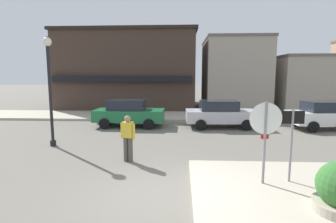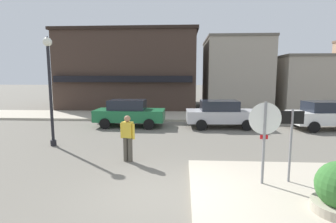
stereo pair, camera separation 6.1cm
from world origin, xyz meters
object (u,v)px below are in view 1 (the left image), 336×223
Objects in this scene: lamp_post at (49,76)px; parked_car_third at (326,115)px; parked_car_second at (221,114)px; stop_sign at (265,132)px; one_way_sign at (292,138)px; parked_car_nearest at (129,113)px; pedestrian_crossing_near at (128,137)px.

lamp_post is 1.10× the size of parked_car_third.
lamp_post reaches higher than parked_car_second.
stop_sign reaches higher than one_way_sign.
parked_car_second and parked_car_third have the same top height.
one_way_sign is 0.52× the size of parked_car_nearest.
lamp_post is 4.57m from pedestrian_crossing_near.
one_way_sign reaches higher than parked_car_second.
parked_car_nearest is (2.36, 4.44, -2.15)m from lamp_post.
parked_car_second is 0.98× the size of parked_car_third.
stop_sign is at bearing -26.66° from pedestrian_crossing_near.
lamp_post is at bearing -117.98° from parked_car_nearest.
parked_car_nearest is at bearing 179.56° from parked_car_second.
one_way_sign is at bearing -23.98° from lamp_post.
parked_car_second is 5.76m from parked_car_third.
stop_sign is 0.78m from one_way_sign.
parked_car_second is 7.47m from pedestrian_crossing_near.
parked_car_third is at bearing -1.80° from parked_car_second.
parked_car_third is at bearing 54.11° from stop_sign.
parked_car_second is (7.67, 4.40, -2.15)m from lamp_post.
stop_sign is 0.57× the size of parked_car_second.
lamp_post is at bearing 152.69° from pedestrian_crossing_near.
stop_sign is 1.43× the size of pedestrian_crossing_near.
parked_car_second is (0.09, 8.26, -0.71)m from stop_sign.
stop_sign is 1.10× the size of one_way_sign.
one_way_sign is at bearing -122.80° from parked_car_third.
lamp_post is 1.13× the size of parked_car_nearest.
parked_car_third is at bearing -1.15° from parked_car_nearest.
stop_sign is at bearing -125.89° from parked_car_third.
parked_car_third is (13.43, 4.22, -2.15)m from lamp_post.
pedestrian_crossing_near is at bearing -122.99° from parked_car_second.
parked_car_nearest is at bearing 178.85° from parked_car_third.
pedestrian_crossing_near is (-4.07, -6.26, 0.06)m from parked_car_second.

